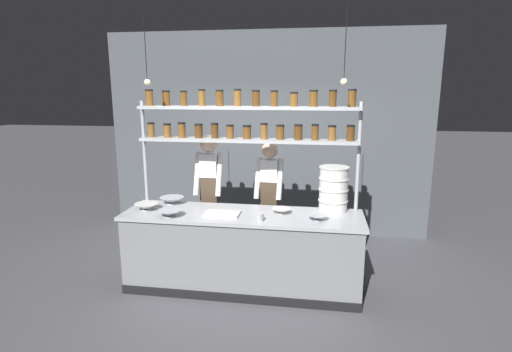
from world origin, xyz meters
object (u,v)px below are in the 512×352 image
at_px(prep_bowl_center_back, 147,207).
at_px(serving_cup_front, 260,217).
at_px(cutting_board, 222,214).
at_px(prep_bowl_near_right, 172,200).
at_px(prep_bowl_far_left, 170,213).
at_px(prep_bowl_center_front, 281,211).
at_px(container_stack, 333,189).
at_px(chef_left, 210,191).
at_px(chef_center, 269,195).
at_px(spice_shelf_unit, 247,127).
at_px(prep_bowl_near_left, 318,217).

distance_m(prep_bowl_center_back, serving_cup_front, 1.40).
xyz_separation_m(cutting_board, serving_cup_front, (0.46, -0.14, 0.03)).
relative_size(prep_bowl_near_right, prep_bowl_far_left, 1.10).
relative_size(prep_bowl_center_front, prep_bowl_far_left, 0.80).
distance_m(container_stack, serving_cup_front, 0.97).
bearing_deg(prep_bowl_far_left, prep_bowl_near_right, 107.90).
bearing_deg(cutting_board, chef_left, 115.93).
relative_size(chef_left, chef_center, 1.05).
distance_m(chef_center, prep_bowl_center_front, 0.66).
bearing_deg(prep_bowl_near_right, container_stack, 0.18).
bearing_deg(spice_shelf_unit, prep_bowl_center_front, -30.33).
bearing_deg(serving_cup_front, chef_left, 133.98).
xyz_separation_m(prep_bowl_near_left, prep_bowl_far_left, (-1.65, -0.13, 0.01)).
bearing_deg(prep_bowl_center_back, prep_bowl_far_left, -28.88).
xyz_separation_m(prep_bowl_center_front, prep_bowl_near_right, (-1.39, 0.20, 0.01)).
bearing_deg(prep_bowl_center_back, container_stack, 8.05).
xyz_separation_m(spice_shelf_unit, prep_bowl_near_right, (-0.95, -0.06, -0.93)).
relative_size(prep_bowl_near_left, prep_bowl_center_back, 0.79).
bearing_deg(prep_bowl_far_left, container_stack, 15.64).
xyz_separation_m(prep_bowl_center_front, prep_bowl_center_back, (-1.59, -0.11, 0.01)).
height_order(prep_bowl_center_front, serving_cup_front, serving_cup_front).
distance_m(spice_shelf_unit, chef_left, 1.05).
relative_size(chef_center, prep_bowl_center_front, 7.65).
height_order(chef_left, prep_bowl_far_left, chef_left).
distance_m(spice_shelf_unit, prep_bowl_near_left, 1.34).
distance_m(chef_left, cutting_board, 0.75).
relative_size(spice_shelf_unit, cutting_board, 6.62).
xyz_separation_m(chef_center, prep_bowl_center_back, (-1.38, -0.73, -0.00)).
xyz_separation_m(container_stack, prep_bowl_near_left, (-0.17, -0.38, -0.23)).
xyz_separation_m(chef_left, prep_bowl_center_front, (0.99, -0.51, -0.07)).
height_order(chef_center, prep_bowl_near_right, chef_center).
bearing_deg(prep_bowl_near_left, prep_bowl_near_right, 168.41).
xyz_separation_m(prep_bowl_far_left, serving_cup_front, (1.02, 0.00, 0.01)).
bearing_deg(chef_center, serving_cup_front, -85.47).
relative_size(chef_center, cutting_board, 4.17).
bearing_deg(cutting_board, prep_bowl_near_left, -0.71).
relative_size(spice_shelf_unit, container_stack, 5.02).
distance_m(chef_center, prep_bowl_center_back, 1.56).
bearing_deg(prep_bowl_center_front, prep_bowl_near_left, -22.70).
distance_m(container_stack, prep_bowl_center_front, 0.67).
height_order(chef_center, prep_bowl_center_front, chef_center).
distance_m(prep_bowl_center_front, prep_bowl_center_back, 1.60).
xyz_separation_m(cutting_board, prep_bowl_center_front, (0.66, 0.16, 0.02)).
bearing_deg(spice_shelf_unit, prep_bowl_near_right, -176.21).
height_order(spice_shelf_unit, prep_bowl_center_front, spice_shelf_unit).
bearing_deg(chef_center, prep_bowl_near_right, -155.87).
relative_size(spice_shelf_unit, serving_cup_front, 31.55).
relative_size(chef_left, prep_bowl_near_left, 7.93).
height_order(cutting_board, prep_bowl_center_back, prep_bowl_center_back).
bearing_deg(chef_left, chef_center, 7.70).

